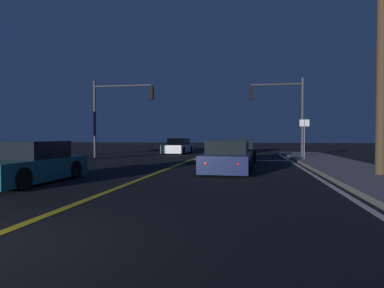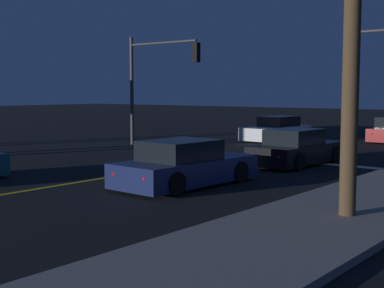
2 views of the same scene
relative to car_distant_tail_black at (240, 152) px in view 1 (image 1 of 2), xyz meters
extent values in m
cube|color=gray|center=(4.86, -7.13, -0.51)|extent=(3.20, 34.01, 0.15)
cube|color=gold|center=(-3.16, -7.13, -0.58)|extent=(0.20, 32.12, 0.01)
cube|color=silver|center=(3.01, -7.13, -0.58)|extent=(0.16, 32.12, 0.01)
cube|color=silver|center=(0.05, 0.81, -0.58)|extent=(6.41, 0.50, 0.01)
cube|color=black|center=(0.00, 0.06, -0.14)|extent=(1.83, 4.54, 0.68)
cube|color=black|center=(0.00, -0.21, 0.46)|extent=(1.54, 2.11, 0.60)
cylinder|color=black|center=(-0.78, 1.48, -0.26)|extent=(0.23, 0.64, 0.64)
cylinder|color=black|center=(0.84, 1.44, -0.26)|extent=(0.23, 0.64, 0.64)
cylinder|color=black|center=(-0.84, -1.31, -0.26)|extent=(0.23, 0.64, 0.64)
cylinder|color=black|center=(0.78, -1.35, -0.26)|extent=(0.23, 0.64, 0.64)
sphere|color=#FFF4CC|center=(-0.49, 2.27, -0.06)|extent=(0.18, 0.18, 0.18)
sphere|color=#FFF4CC|center=(0.59, 2.25, -0.06)|extent=(0.18, 0.18, 0.18)
sphere|color=red|center=(-0.59, -2.13, -0.06)|extent=(0.14, 0.14, 0.14)
sphere|color=red|center=(0.49, -2.15, -0.06)|extent=(0.14, 0.14, 0.14)
cube|color=maroon|center=(-0.24, 11.70, -0.14)|extent=(1.86, 4.23, 0.68)
cube|color=black|center=(-0.24, 11.45, 0.46)|extent=(1.59, 1.95, 0.60)
cylinder|color=black|center=(-1.11, 13.00, -0.26)|extent=(0.23, 0.64, 0.64)
cylinder|color=black|center=(0.60, 13.02, -0.26)|extent=(0.23, 0.64, 0.64)
cylinder|color=black|center=(-1.09, 10.39, -0.26)|extent=(0.23, 0.64, 0.64)
cylinder|color=black|center=(0.62, 10.40, -0.26)|extent=(0.23, 0.64, 0.64)
sphere|color=#FFF4CC|center=(-0.82, 13.75, -0.06)|extent=(0.18, 0.18, 0.18)
sphere|color=#FFF4CC|center=(0.31, 13.76, -0.06)|extent=(0.18, 0.18, 0.18)
sphere|color=red|center=(-0.79, 9.64, -0.06)|extent=(0.14, 0.14, 0.14)
sphere|color=red|center=(0.34, 9.65, -0.06)|extent=(0.14, 0.14, 0.14)
cube|color=silver|center=(-5.77, 8.36, -0.14)|extent=(1.96, 4.73, 0.68)
cube|color=black|center=(-5.76, 8.64, 0.46)|extent=(1.62, 2.20, 0.60)
cylinder|color=black|center=(-4.99, 6.88, -0.26)|extent=(0.24, 0.65, 0.64)
cylinder|color=black|center=(-6.66, 6.95, -0.26)|extent=(0.24, 0.65, 0.64)
cylinder|color=black|center=(-4.88, 9.77, -0.26)|extent=(0.24, 0.65, 0.64)
cylinder|color=black|center=(-6.54, 9.83, -0.26)|extent=(0.24, 0.65, 0.64)
sphere|color=#FFF4CC|center=(-5.30, 6.07, -0.06)|extent=(0.18, 0.18, 0.18)
sphere|color=#FFF4CC|center=(-6.41, 6.11, -0.06)|extent=(0.18, 0.18, 0.18)
sphere|color=red|center=(-5.13, 10.61, -0.06)|extent=(0.14, 0.14, 0.14)
sphere|color=red|center=(-6.23, 10.66, -0.06)|extent=(0.14, 0.14, 0.14)
cube|color=navy|center=(-0.31, -6.12, -0.14)|extent=(2.05, 4.61, 0.68)
cube|color=black|center=(-0.32, -6.39, 0.46)|extent=(1.69, 2.15, 0.60)
cylinder|color=black|center=(-1.13, -4.68, -0.26)|extent=(0.25, 0.65, 0.64)
cylinder|color=black|center=(0.62, -4.75, -0.26)|extent=(0.25, 0.65, 0.64)
cylinder|color=black|center=(-1.24, -7.49, -0.26)|extent=(0.25, 0.65, 0.64)
cylinder|color=black|center=(0.51, -7.56, -0.26)|extent=(0.25, 0.65, 0.64)
sphere|color=#FFF4CC|center=(-0.80, -3.89, -0.06)|extent=(0.18, 0.18, 0.18)
sphere|color=#FFF4CC|center=(0.36, -3.93, -0.06)|extent=(0.18, 0.18, 0.18)
sphere|color=red|center=(-0.98, -8.31, -0.06)|extent=(0.14, 0.14, 0.14)
sphere|color=red|center=(0.18, -8.36, -0.06)|extent=(0.14, 0.14, 0.14)
cube|color=#195960|center=(-6.41, -10.71, -0.14)|extent=(1.83, 4.35, 0.68)
cube|color=black|center=(-6.41, -10.45, 0.46)|extent=(1.56, 2.01, 0.60)
cylinder|color=black|center=(-5.59, -12.06, -0.26)|extent=(0.23, 0.64, 0.64)
cylinder|color=black|center=(-5.56, -9.37, -0.26)|extent=(0.23, 0.64, 0.64)
cylinder|color=black|center=(-7.23, -9.36, -0.26)|extent=(0.23, 0.64, 0.64)
sphere|color=red|center=(-5.84, -8.60, -0.06)|extent=(0.14, 0.14, 0.14)
sphere|color=red|center=(-6.94, -8.59, -0.06)|extent=(0.14, 0.14, 0.14)
cylinder|color=#38383D|center=(4.06, 3.11, 2.16)|extent=(0.18, 0.18, 5.48)
cylinder|color=#38383D|center=(2.33, 3.11, 4.50)|extent=(3.45, 0.12, 0.12)
cube|color=black|center=(0.60, 3.11, 3.95)|extent=(0.28, 0.28, 0.90)
sphere|color=red|center=(0.60, 3.11, 4.22)|extent=(0.22, 0.22, 0.22)
sphere|color=#4C2D05|center=(0.60, 3.11, 3.95)|extent=(0.22, 0.22, 0.22)
sphere|color=#0A3814|center=(0.60, 3.11, 3.68)|extent=(0.22, 0.22, 0.22)
cylinder|color=#38383D|center=(-10.37, 1.71, 2.15)|extent=(0.18, 0.18, 5.46)
cylinder|color=#38383D|center=(-8.27, 1.71, 4.48)|extent=(4.21, 0.12, 0.12)
cube|color=black|center=(-6.16, 1.71, 3.93)|extent=(0.28, 0.28, 0.90)
sphere|color=red|center=(-6.16, 1.71, 4.20)|extent=(0.22, 0.22, 0.22)
sphere|color=#4C2D05|center=(-6.16, 1.71, 3.93)|extent=(0.22, 0.22, 0.22)
sphere|color=#0A3814|center=(-6.16, 1.71, 3.66)|extent=(0.22, 0.22, 0.22)
cylinder|color=#4C3823|center=(5.16, -7.45, 3.96)|extent=(0.35, 0.35, 9.09)
cylinder|color=slate|center=(3.76, 0.31, 0.70)|extent=(0.06, 0.06, 2.56)
cube|color=white|center=(3.76, 0.31, 1.73)|extent=(0.56, 0.06, 0.40)
camera|label=1|loc=(0.62, -20.06, 0.90)|focal=30.64mm
camera|label=2|loc=(9.73, -18.29, 2.15)|focal=51.40mm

